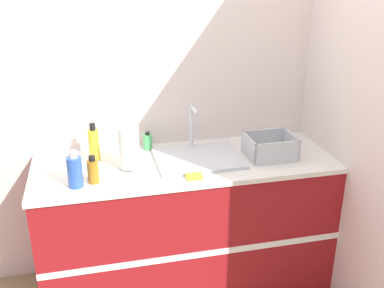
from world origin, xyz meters
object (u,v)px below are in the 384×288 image
Objects in this scene: sink at (198,156)px; bottle_blue at (75,171)px; dish_rack at (270,149)px; paper_towel_roll at (129,148)px; soap_dispenser at (148,142)px; bottle_yellow at (94,144)px; bottle_amber at (93,171)px.

sink is 0.75m from bottle_blue.
dish_rack is 1.18m from bottle_blue.
paper_towel_roll is at bearing -175.56° from sink.
bottle_yellow is at bearing -165.11° from soap_dispenser.
sink reaches higher than soap_dispenser.
bottle_blue is 1.31× the size of bottle_amber.
bottle_yellow is at bearing 138.04° from paper_towel_roll.
dish_rack is at bearing -1.65° from paper_towel_roll.
bottle_amber is 0.53m from soap_dispenser.
bottle_yellow is at bearing 169.33° from dish_rack.
bottle_blue is at bearing -173.33° from dish_rack.
dish_rack is 1.24× the size of bottle_yellow.
bottle_amber is at bearing -93.14° from bottle_yellow.
paper_towel_roll is at bearing -118.44° from soap_dispenser.
dish_rack is at bearing -21.84° from soap_dispenser.
bottle_yellow is (-0.19, 0.17, -0.03)m from paper_towel_roll.
bottle_blue is at bearing -164.58° from bottle_amber.
bottle_yellow reaches higher than bottle_amber.
paper_towel_roll is at bearing -41.96° from bottle_yellow.
soap_dispenser is (-0.27, 0.23, 0.03)m from sink.
paper_towel_roll reaches higher than dish_rack.
sink is at bearing 15.01° from bottle_blue.
bottle_yellow is (0.11, 0.34, 0.01)m from bottle_blue.
sink reaches higher than bottle_amber.
bottle_yellow reaches higher than dish_rack.
bottle_yellow is (0.02, 0.31, 0.03)m from bottle_amber.
dish_rack is 1.08m from bottle_yellow.
sink is 3.26× the size of bottle_amber.
paper_towel_roll is at bearing 178.35° from dish_rack.
bottle_amber is 0.67× the size of bottle_yellow.
dish_rack is at bearing 5.87° from bottle_amber.
soap_dispenser is at bearing 158.16° from dish_rack.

